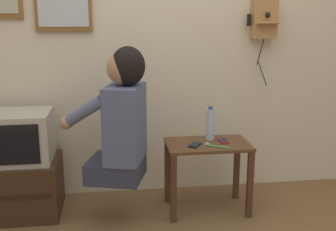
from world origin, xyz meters
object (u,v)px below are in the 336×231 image
wall_phone_antique (264,17)px  water_bottle (210,124)px  cell_phone_held (195,145)px  person (121,117)px  cell_phone_spare (223,141)px  toothbrush (216,146)px  television (8,137)px

wall_phone_antique → water_bottle: (-0.47, -0.28, -0.76)m
water_bottle → cell_phone_held: bearing=-136.6°
person → cell_phone_spare: 0.78m
wall_phone_antique → toothbrush: 1.09m
person → toothbrush: bearing=-72.5°
wall_phone_antique → water_bottle: size_ratio=2.91×
wall_phone_antique → cell_phone_spare: size_ratio=5.79×
person → cell_phone_held: person is taller
cell_phone_held → television: bearing=-155.3°
television → cell_phone_held: 1.32m
television → wall_phone_antique: wall_phone_antique is taller
television → toothbrush: 1.46m
water_bottle → wall_phone_antique: bearing=30.6°
person → wall_phone_antique: size_ratio=1.24×
television → toothbrush: bearing=-8.7°
person → water_bottle: (0.65, 0.20, -0.13)m
toothbrush → cell_phone_held: bearing=100.9°
person → water_bottle: bearing=-57.1°
cell_phone_held → toothbrush: bearing=12.4°
cell_phone_spare → toothbrush: toothbrush is taller
cell_phone_spare → water_bottle: bearing=140.8°
cell_phone_held → cell_phone_spare: same height
cell_phone_held → water_bottle: bearing=75.4°
television → wall_phone_antique: (1.91, 0.24, 0.81)m
cell_phone_spare → water_bottle: water_bottle is taller
person → television: 0.85m
cell_phone_held → water_bottle: (0.14, 0.13, 0.11)m
toothbrush → cell_phone_spare: bearing=-6.2°
television → wall_phone_antique: size_ratio=0.82×
television → cell_phone_held: (1.30, -0.17, -0.06)m
cell_phone_spare → person: bearing=-171.4°
person → television: (-0.79, 0.24, -0.18)m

